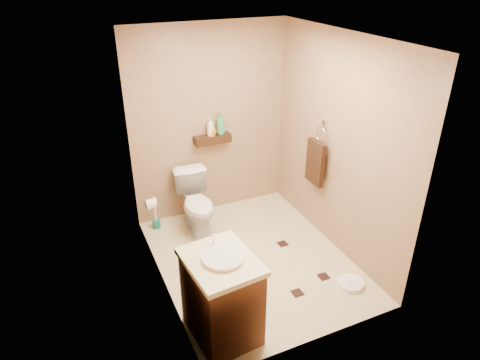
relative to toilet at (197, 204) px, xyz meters
name	(u,v)px	position (x,y,z in m)	size (l,w,h in m)	color
ground	(252,259)	(0.35, -0.83, -0.36)	(2.50, 2.50, 0.00)	#C3B58F
wall_back	(210,123)	(0.35, 0.42, 0.84)	(2.00, 0.04, 2.40)	#9F7F5B
wall_front	(326,226)	(0.35, -2.08, 0.84)	(2.00, 0.04, 2.40)	#9F7F5B
wall_left	(155,182)	(-0.65, -0.83, 0.84)	(0.04, 2.50, 2.40)	#9F7F5B
wall_right	(337,147)	(1.35, -0.83, 0.84)	(0.04, 2.50, 2.40)	#9F7F5B
ceiling	(256,37)	(0.35, -0.83, 2.04)	(2.00, 2.50, 0.02)	silver
wall_shelf	(213,139)	(0.35, 0.34, 0.66)	(0.46, 0.14, 0.10)	#341A0E
floor_accents	(259,261)	(0.40, -0.90, -0.36)	(1.21, 1.32, 0.01)	black
toilet	(197,204)	(0.00, 0.00, 0.00)	(0.41, 0.71, 0.73)	white
vanity	(222,296)	(-0.35, -1.66, 0.06)	(0.61, 0.72, 0.94)	brown
bathroom_scale	(351,283)	(1.09, -1.64, -0.34)	(0.34, 0.34, 0.05)	white
toilet_brush	(156,217)	(-0.47, 0.24, -0.21)	(0.10, 0.10, 0.43)	#196764
towel_ring	(316,160)	(1.26, -0.58, 0.58)	(0.12, 0.30, 0.76)	silver
toilet_paper	(151,204)	(-0.59, -0.18, 0.24)	(0.12, 0.11, 0.12)	white
bottle_a	(210,127)	(0.33, 0.34, 0.82)	(0.09, 0.09, 0.23)	white
bottle_b	(212,129)	(0.34, 0.34, 0.79)	(0.07, 0.08, 0.17)	gold
bottle_c	(212,130)	(0.35, 0.34, 0.77)	(0.10, 0.10, 0.13)	#BA5115
bottle_d	(221,124)	(0.46, 0.34, 0.84)	(0.11, 0.11, 0.27)	#309252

